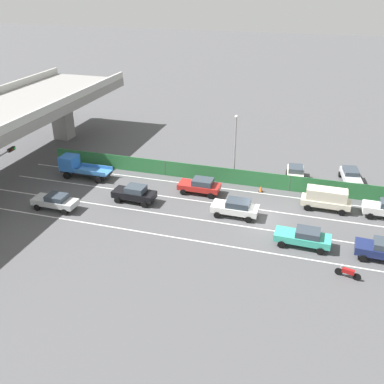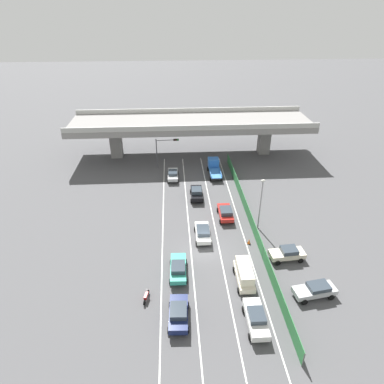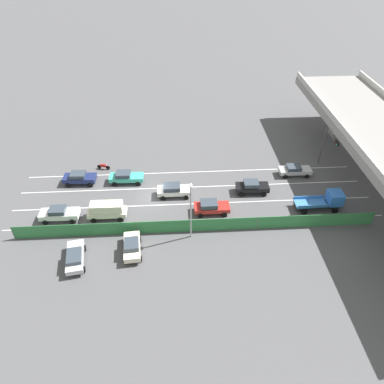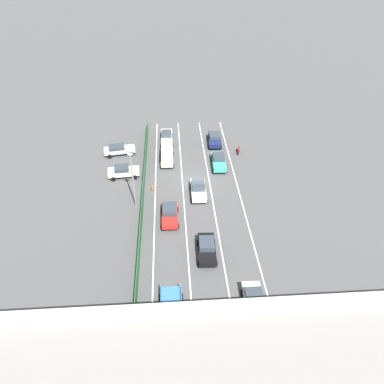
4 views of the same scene
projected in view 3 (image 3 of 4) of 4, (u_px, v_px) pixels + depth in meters
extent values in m
plane|color=#4C4C4F|center=(156.00, 196.00, 47.68)|extent=(300.00, 300.00, 0.00)
cube|color=silver|center=(191.00, 172.00, 52.17)|extent=(0.14, 46.03, 0.01)
cube|color=silver|center=(193.00, 187.00, 49.33)|extent=(0.14, 46.03, 0.01)
cube|color=silver|center=(194.00, 204.00, 46.49)|extent=(0.14, 46.03, 0.01)
cube|color=silver|center=(196.00, 223.00, 43.65)|extent=(0.14, 46.03, 0.01)
cube|color=#B2B2AD|center=(353.00, 141.00, 44.21)|extent=(46.23, 0.30, 0.90)
cube|color=gray|center=(341.00, 119.00, 58.91)|extent=(2.18, 2.18, 5.98)
cube|color=#2D753D|center=(197.00, 225.00, 41.97)|extent=(0.06, 42.03, 1.79)
cylinder|color=#4C514C|center=(13.00, 233.00, 40.99)|extent=(0.10, 0.10, 1.79)
cylinder|color=#4C514C|center=(137.00, 228.00, 41.65)|extent=(0.10, 0.10, 1.79)
cylinder|color=#4C514C|center=(257.00, 223.00, 42.30)|extent=(0.10, 0.10, 1.79)
cylinder|color=#4C514C|center=(373.00, 218.00, 42.95)|extent=(0.10, 0.10, 1.79)
cube|color=beige|center=(107.00, 212.00, 43.95)|extent=(1.76, 4.70, 0.60)
cube|color=beige|center=(106.00, 207.00, 43.44)|extent=(1.54, 3.86, 1.09)
cylinder|color=black|center=(122.00, 210.00, 44.97)|extent=(0.23, 0.64, 0.64)
cylinder|color=black|center=(120.00, 220.00, 43.62)|extent=(0.23, 0.64, 0.64)
cylinder|color=black|center=(96.00, 211.00, 44.85)|extent=(0.23, 0.64, 0.64)
cylinder|color=black|center=(94.00, 220.00, 43.50)|extent=(0.23, 0.64, 0.64)
cube|color=#B7BABC|center=(295.00, 171.00, 51.13)|extent=(1.80, 4.51, 0.56)
cube|color=#333D47|center=(294.00, 167.00, 50.79)|extent=(1.55, 1.92, 0.49)
cylinder|color=black|center=(303.00, 169.00, 52.13)|extent=(0.23, 0.64, 0.64)
cylinder|color=black|center=(307.00, 176.00, 50.77)|extent=(0.23, 0.64, 0.64)
cylinder|color=black|center=(282.00, 170.00, 52.03)|extent=(0.23, 0.64, 0.64)
cylinder|color=black|center=(285.00, 177.00, 50.67)|extent=(0.23, 0.64, 0.64)
cube|color=black|center=(252.00, 187.00, 47.90)|extent=(1.92, 4.40, 0.66)
cube|color=#333D47|center=(251.00, 184.00, 47.52)|extent=(1.62, 1.96, 0.59)
cylinder|color=black|center=(262.00, 186.00, 48.93)|extent=(0.24, 0.65, 0.64)
cylinder|color=black|center=(264.00, 194.00, 47.53)|extent=(0.24, 0.65, 0.64)
cylinder|color=black|center=(240.00, 187.00, 48.87)|extent=(0.24, 0.65, 0.64)
cylinder|color=black|center=(242.00, 195.00, 47.47)|extent=(0.24, 0.65, 0.64)
cube|color=silver|center=(60.00, 214.00, 43.66)|extent=(1.77, 4.67, 0.68)
cube|color=#333D47|center=(57.00, 210.00, 43.28)|extent=(1.54, 1.91, 0.54)
cylinder|color=black|center=(75.00, 212.00, 44.72)|extent=(0.22, 0.64, 0.64)
cylinder|color=black|center=(72.00, 221.00, 43.35)|extent=(0.22, 0.64, 0.64)
cylinder|color=black|center=(49.00, 213.00, 44.59)|extent=(0.22, 0.64, 0.64)
cylinder|color=black|center=(45.00, 222.00, 43.22)|extent=(0.22, 0.64, 0.64)
cube|color=navy|center=(80.00, 178.00, 49.55)|extent=(2.03, 4.47, 0.67)
cube|color=#333D47|center=(78.00, 175.00, 49.18)|extent=(1.70, 2.08, 0.53)
cylinder|color=black|center=(93.00, 177.00, 50.59)|extent=(0.25, 0.65, 0.64)
cylinder|color=black|center=(90.00, 185.00, 49.15)|extent=(0.25, 0.65, 0.64)
cylinder|color=black|center=(71.00, 177.00, 50.56)|extent=(0.25, 0.65, 0.64)
cylinder|color=black|center=(68.00, 185.00, 49.12)|extent=(0.25, 0.65, 0.64)
cube|color=red|center=(212.00, 208.00, 44.71)|extent=(1.84, 4.36, 0.57)
cube|color=#333D47|center=(209.00, 204.00, 44.33)|extent=(1.62, 2.10, 0.59)
cylinder|color=black|center=(223.00, 205.00, 45.77)|extent=(0.22, 0.64, 0.64)
cylinder|color=black|center=(225.00, 215.00, 44.32)|extent=(0.22, 0.64, 0.64)
cylinder|color=black|center=(199.00, 206.00, 45.64)|extent=(0.22, 0.64, 0.64)
cylinder|color=black|center=(200.00, 216.00, 44.18)|extent=(0.22, 0.64, 0.64)
cube|color=teal|center=(127.00, 177.00, 49.76)|extent=(1.93, 4.71, 0.60)
cube|color=#333D47|center=(123.00, 174.00, 49.40)|extent=(1.63, 2.02, 0.53)
cylinder|color=black|center=(139.00, 176.00, 50.78)|extent=(0.24, 0.65, 0.64)
cylinder|color=black|center=(138.00, 184.00, 49.37)|extent=(0.24, 0.65, 0.64)
cylinder|color=black|center=(116.00, 177.00, 50.71)|extent=(0.24, 0.65, 0.64)
cylinder|color=black|center=(114.00, 184.00, 49.31)|extent=(0.24, 0.65, 0.64)
cube|color=white|center=(174.00, 191.00, 47.39)|extent=(1.86, 4.42, 0.61)
cube|color=#333D47|center=(172.00, 187.00, 47.01)|extent=(1.63, 2.20, 0.59)
cylinder|color=black|center=(185.00, 189.00, 48.46)|extent=(0.22, 0.64, 0.64)
cylinder|color=black|center=(186.00, 197.00, 47.01)|extent=(0.22, 0.64, 0.64)
cylinder|color=black|center=(163.00, 190.00, 48.33)|extent=(0.22, 0.64, 0.64)
cylinder|color=black|center=(163.00, 198.00, 46.89)|extent=(0.22, 0.64, 0.64)
cube|color=black|center=(317.00, 204.00, 45.32)|extent=(1.53, 5.78, 0.25)
cube|color=blue|center=(335.00, 198.00, 44.86)|extent=(1.91, 1.74, 1.57)
cube|color=#3875BC|center=(310.00, 203.00, 45.17)|extent=(1.91, 3.90, 0.10)
cube|color=#3875BC|center=(308.00, 197.00, 45.75)|extent=(0.09, 3.90, 0.43)
cube|color=#3875BC|center=(313.00, 207.00, 44.31)|extent=(0.09, 3.90, 0.43)
cylinder|color=black|center=(329.00, 201.00, 46.36)|extent=(0.26, 0.80, 0.80)
cylinder|color=black|center=(335.00, 210.00, 44.86)|extent=(0.26, 0.80, 0.80)
cylinder|color=black|center=(299.00, 202.00, 46.18)|extent=(0.26, 0.80, 0.80)
cylinder|color=black|center=(304.00, 212.00, 44.67)|extent=(0.26, 0.80, 0.80)
cylinder|color=black|center=(108.00, 168.00, 52.52)|extent=(0.24, 0.61, 0.60)
cylinder|color=black|center=(99.00, 167.00, 52.71)|extent=(0.24, 0.61, 0.60)
cube|color=maroon|center=(103.00, 166.00, 52.44)|extent=(0.48, 0.96, 0.36)
cylinder|color=#B2B2B2|center=(107.00, 164.00, 52.16)|extent=(0.59, 0.17, 0.03)
cube|color=#B2B5B7|center=(75.00, 257.00, 38.32)|extent=(4.74, 2.40, 0.57)
cube|color=#333D47|center=(74.00, 256.00, 37.70)|extent=(2.42, 1.84, 0.46)
cylinder|color=black|center=(68.00, 250.00, 39.64)|extent=(0.67, 0.31, 0.64)
cylinder|color=black|center=(85.00, 248.00, 39.92)|extent=(0.67, 0.31, 0.64)
cylinder|color=black|center=(67.00, 272.00, 37.26)|extent=(0.67, 0.31, 0.64)
cylinder|color=black|center=(84.00, 269.00, 37.54)|extent=(0.67, 0.31, 0.64)
cube|color=beige|center=(132.00, 247.00, 39.46)|extent=(4.34, 2.11, 0.60)
cube|color=#333D47|center=(131.00, 244.00, 38.95)|extent=(1.99, 1.71, 0.54)
cylinder|color=black|center=(124.00, 241.00, 40.76)|extent=(0.66, 0.27, 0.64)
cylinder|color=black|center=(140.00, 240.00, 40.96)|extent=(0.66, 0.27, 0.64)
cylinder|color=black|center=(124.00, 260.00, 38.52)|extent=(0.66, 0.27, 0.64)
cylinder|color=black|center=(141.00, 258.00, 38.72)|extent=(0.66, 0.27, 0.64)
cylinder|color=#47474C|center=(322.00, 146.00, 52.27)|extent=(0.18, 0.18, 5.75)
cylinder|color=#47474C|center=(332.00, 137.00, 49.12)|extent=(4.00, 0.32, 0.12)
cube|color=black|center=(337.00, 143.00, 47.86)|extent=(0.97, 0.33, 0.32)
sphere|color=#390706|center=(335.00, 142.00, 48.08)|extent=(0.20, 0.20, 0.20)
sphere|color=#3B2806|center=(336.00, 143.00, 47.85)|extent=(0.20, 0.20, 0.20)
sphere|color=green|center=(337.00, 145.00, 47.61)|extent=(0.20, 0.20, 0.20)
cylinder|color=gray|center=(191.00, 213.00, 39.59)|extent=(0.16, 0.16, 7.21)
ellipsoid|color=silver|center=(191.00, 185.00, 37.27)|extent=(0.60, 0.36, 0.28)
cone|color=orange|center=(162.00, 224.00, 42.95)|extent=(0.36, 0.36, 0.74)
cube|color=black|center=(162.00, 226.00, 43.16)|extent=(0.47, 0.47, 0.03)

